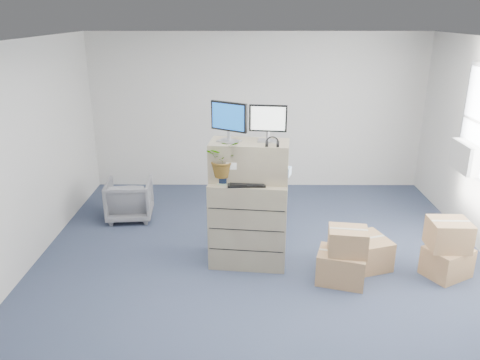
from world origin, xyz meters
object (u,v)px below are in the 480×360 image
at_px(potted_plant, 223,163).
at_px(office_chair, 129,197).
at_px(monitor_left, 229,120).
at_px(water_bottle, 259,169).
at_px(filing_cabinet_lower, 249,222).
at_px(keyboard, 246,184).
at_px(monitor_right, 268,121).

bearing_deg(potted_plant, office_chair, 137.17).
distance_m(monitor_left, water_bottle, 0.71).
xyz_separation_m(filing_cabinet_lower, keyboard, (-0.03, -0.18, 0.58)).
relative_size(monitor_left, keyboard, 1.07).
distance_m(monitor_right, office_chair, 2.89).
distance_m(potted_plant, office_chair, 2.36).
bearing_deg(monitor_left, water_bottle, 24.37).
height_order(filing_cabinet_lower, potted_plant, potted_plant).
xyz_separation_m(water_bottle, office_chair, (-1.98, 1.35, -0.93)).
xyz_separation_m(filing_cabinet_lower, potted_plant, (-0.31, -0.09, 0.82)).
xyz_separation_m(filing_cabinet_lower, office_chair, (-1.86, 1.36, -0.21)).
height_order(monitor_left, monitor_right, monitor_left).
bearing_deg(filing_cabinet_lower, keyboard, -93.93).
distance_m(monitor_left, keyboard, 0.81).
distance_m(filing_cabinet_lower, keyboard, 0.60).
height_order(monitor_right, potted_plant, monitor_right).
distance_m(filing_cabinet_lower, monitor_right, 1.32).
bearing_deg(potted_plant, filing_cabinet_lower, 15.34).
xyz_separation_m(filing_cabinet_lower, water_bottle, (0.12, 0.00, 0.72)).
height_order(filing_cabinet_lower, monitor_right, monitor_right).
bearing_deg(filing_cabinet_lower, potted_plant, -158.33).
xyz_separation_m(monitor_left, monitor_right, (0.47, 0.02, -0.02)).
xyz_separation_m(keyboard, potted_plant, (-0.28, 0.09, 0.24)).
relative_size(monitor_right, keyboard, 1.00).
bearing_deg(monitor_right, keyboard, -129.13).
distance_m(keyboard, office_chair, 2.51).
bearing_deg(keyboard, filing_cabinet_lower, 77.51).
height_order(water_bottle, office_chair, water_bottle).
height_order(potted_plant, office_chair, potted_plant).
bearing_deg(monitor_right, office_chair, 156.27).
distance_m(monitor_left, monitor_right, 0.47).
bearing_deg(monitor_right, potted_plant, -156.41).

